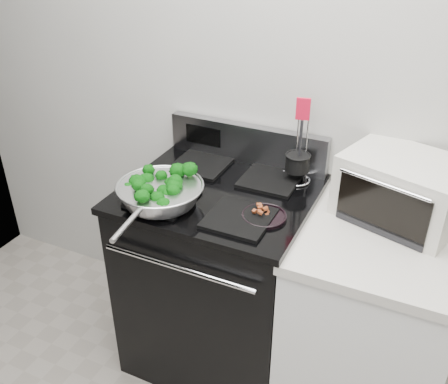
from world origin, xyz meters
The scene contains 8 objects.
back_wall centered at (0.00, 1.75, 1.35)m, with size 4.00×0.02×2.70m, color beige.
gas_range centered at (-0.30, 1.41, 0.49)m, with size 0.79×0.69×1.13m.
counter centered at (0.39, 1.41, 0.46)m, with size 0.62×0.68×0.92m.
skillet centered at (-0.46, 1.21, 1.00)m, with size 0.35×0.56×0.08m.
broccoli_pile centered at (-0.46, 1.21, 1.02)m, with size 0.28×0.28×0.10m, color black, non-canonical shape.
bacon_plate centered at (-0.05, 1.30, 0.97)m, with size 0.18×0.18×0.04m.
utensil_holder centered at (-0.03, 1.63, 1.02)m, with size 0.12×0.12×0.38m.
toaster_oven centered at (0.41, 1.57, 1.05)m, with size 0.52×0.45×0.25m.
Camera 1 is at (0.49, -0.22, 2.00)m, focal length 40.00 mm.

